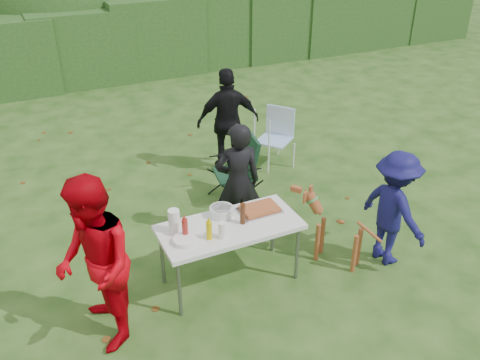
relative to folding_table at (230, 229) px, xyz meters
name	(u,v)px	position (x,y,z in m)	size (l,w,h in m)	color
ground	(225,291)	(-0.13, -0.15, -0.69)	(80.00, 80.00, 0.00)	#1E4211
hedge_row	(81,45)	(-0.13, 7.85, 0.16)	(22.00, 1.40, 1.70)	#23471C
folding_table	(230,229)	(0.00, 0.00, 0.00)	(1.50, 0.70, 0.74)	silver
person_cook	(238,182)	(0.45, 0.76, 0.08)	(0.56, 0.36, 1.53)	black
person_red_jacket	(95,266)	(-1.43, -0.25, 0.18)	(0.85, 0.66, 1.74)	#B6000B
person_black_puffy	(228,121)	(1.08, 2.44, 0.12)	(0.95, 0.40, 1.62)	black
child	(394,209)	(1.83, -0.43, 0.01)	(0.90, 0.52, 1.39)	#12114C
dog	(339,232)	(1.26, -0.23, -0.26)	(0.89, 0.36, 0.85)	brown
camping_chair	(235,170)	(0.77, 1.54, -0.21)	(0.60, 0.60, 0.96)	#13331F
lawn_chair	(274,138)	(1.81, 2.31, -0.23)	(0.53, 0.53, 0.91)	#4090E3
food_tray	(260,211)	(0.41, 0.11, 0.06)	(0.45, 0.30, 0.02)	#B7B7BA
focaccia_bread	(260,208)	(0.41, 0.11, 0.09)	(0.40, 0.26, 0.04)	#A5542B
mustard_bottle	(209,230)	(-0.28, -0.13, 0.15)	(0.06, 0.06, 0.20)	#C8B100
ketchup_bottle	(185,228)	(-0.50, -0.01, 0.16)	(0.06, 0.06, 0.22)	maroon
beer_bottle	(243,214)	(0.14, -0.03, 0.17)	(0.06, 0.06, 0.24)	#47230F
paper_towel_roll	(174,221)	(-0.56, 0.13, 0.18)	(0.12, 0.12, 0.26)	white
cup_stack	(222,230)	(-0.16, -0.18, 0.14)	(0.08, 0.08, 0.18)	white
pasta_bowl	(222,211)	(0.00, 0.21, 0.10)	(0.26, 0.26, 0.10)	silver
plate_stack	(185,240)	(-0.53, -0.09, 0.08)	(0.24, 0.24, 0.05)	white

